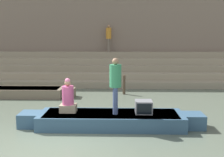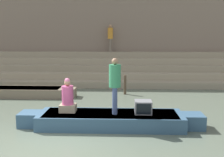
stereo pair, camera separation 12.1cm
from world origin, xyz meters
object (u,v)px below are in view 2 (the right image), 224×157
(tv_set, at_px, (143,107))
(mooring_post, at_px, (125,85))
(person_rowing, at_px, (68,99))
(person_standing, at_px, (115,82))
(moored_boat_shore, at_px, (21,92))
(rowboat_main, at_px, (110,119))
(person_on_steps, at_px, (110,36))

(tv_set, height_order, mooring_post, mooring_post)
(person_rowing, bearing_deg, person_standing, -19.49)
(moored_boat_shore, distance_m, mooring_post, 4.93)
(moored_boat_shore, relative_size, mooring_post, 5.53)
(person_rowing, bearing_deg, mooring_post, 52.11)
(rowboat_main, xyz_separation_m, person_on_steps, (-0.42, 9.10, 2.55))
(rowboat_main, distance_m, tv_set, 1.10)
(person_on_steps, bearing_deg, person_standing, 24.83)
(tv_set, distance_m, person_on_steps, 9.44)
(person_on_steps, bearing_deg, mooring_post, 32.96)
(rowboat_main, distance_m, mooring_post, 4.66)
(tv_set, distance_m, mooring_post, 4.64)
(rowboat_main, height_order, mooring_post, mooring_post)
(mooring_post, bearing_deg, rowboat_main, -96.16)
(rowboat_main, relative_size, person_standing, 3.34)
(rowboat_main, xyz_separation_m, moored_boat_shore, (-4.38, 3.95, -0.01))
(rowboat_main, bearing_deg, person_on_steps, 92.29)
(person_standing, xyz_separation_m, person_rowing, (-1.50, 0.10, -0.56))
(rowboat_main, relative_size, tv_set, 11.08)
(person_standing, height_order, person_on_steps, person_on_steps)
(rowboat_main, relative_size, moored_boat_shore, 1.12)
(rowboat_main, relative_size, person_on_steps, 3.32)
(person_standing, bearing_deg, person_on_steps, 77.66)
(person_standing, relative_size, person_rowing, 1.59)
(person_rowing, bearing_deg, tv_set, -17.70)
(person_standing, bearing_deg, rowboat_main, 166.74)
(moored_boat_shore, bearing_deg, mooring_post, 3.97)
(person_on_steps, bearing_deg, rowboat_main, 23.97)
(rowboat_main, height_order, person_on_steps, person_on_steps)
(mooring_post, bearing_deg, person_rowing, -112.37)
(person_rowing, bearing_deg, moored_boat_shore, 112.67)
(person_rowing, xyz_separation_m, person_on_steps, (0.94, 8.99, 1.92))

